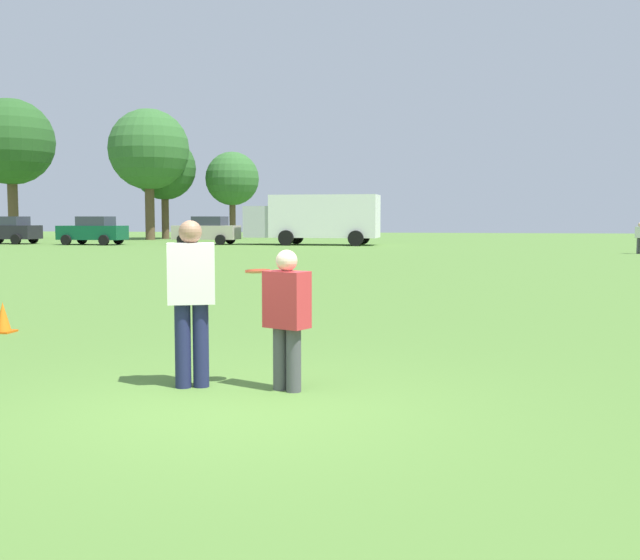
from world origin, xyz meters
TOP-DOWN VIEW (x-y plane):
  - ground_plane at (0.00, 0.00)m, footprint 157.77×157.77m
  - player_thrower at (-0.66, 0.71)m, footprint 0.56×0.43m
  - player_defender at (0.37, 0.73)m, footprint 0.52×0.43m
  - frisbee at (0.02, 0.88)m, footprint 0.27×0.27m
  - traffic_cone at (-4.87, 3.88)m, footprint 0.32×0.32m
  - parked_car_near_left at (-27.08, 39.45)m, footprint 4.26×2.33m
  - parked_car_mid_left at (-20.69, 38.86)m, footprint 4.26×2.33m
  - parked_car_center at (-13.71, 40.89)m, footprint 4.26×2.33m
  - box_truck at (-6.53, 40.93)m, footprint 8.58×3.20m
  - bystander_sideline_watcher at (11.10, 32.21)m, footprint 0.45×0.48m
  - tree_west_oak at (-34.23, 51.76)m, footprint 7.14×7.14m
  - tree_west_maple at (-21.16, 49.44)m, footprint 6.23×6.23m
  - tree_center_elm at (-20.91, 52.01)m, footprint 5.06×5.06m
  - tree_east_birch at (-15.60, 53.24)m, footprint 4.35×4.35m

SIDE VIEW (x-z plane):
  - ground_plane at x=0.00m, z-range 0.00..0.00m
  - traffic_cone at x=-4.87m, z-range -0.01..0.47m
  - player_defender at x=0.37m, z-range 0.08..1.56m
  - bystander_sideline_watcher at x=11.10m, z-range 0.10..1.63m
  - parked_car_near_left at x=-27.08m, z-range 0.01..1.83m
  - parked_car_mid_left at x=-20.69m, z-range 0.01..1.83m
  - parked_car_center at x=-13.71m, z-range 0.01..1.83m
  - player_thrower at x=-0.66m, z-range 0.11..1.89m
  - frisbee at x=0.02m, z-range 1.20..1.28m
  - box_truck at x=-6.53m, z-range 0.16..3.34m
  - tree_east_birch at x=-15.60m, z-range 1.33..8.39m
  - tree_center_elm at x=-20.91m, z-range 1.54..9.76m
  - tree_west_maple at x=-21.16m, z-range 1.90..12.02m
  - tree_west_oak at x=-34.23m, z-range 2.18..13.78m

